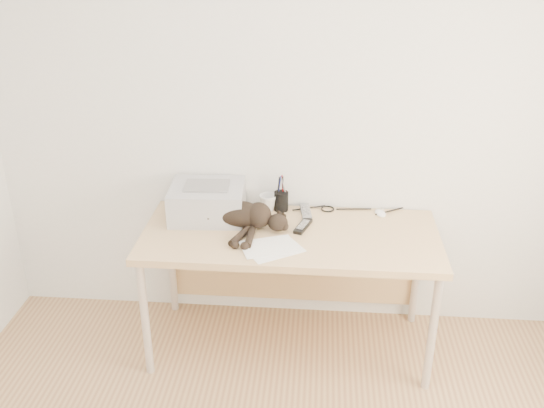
# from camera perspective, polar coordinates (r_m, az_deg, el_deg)

# --- Properties ---
(wall_back) EXTENTS (3.50, 0.00, 3.50)m
(wall_back) POSITION_cam_1_polar(r_m,az_deg,el_deg) (3.38, 2.20, 8.52)
(wall_back) COLOR white
(wall_back) RESTS_ON floor
(desk) EXTENTS (1.60, 0.70, 0.74)m
(desk) POSITION_cam_1_polar(r_m,az_deg,el_deg) (3.40, 1.79, -4.08)
(desk) COLOR #DAB580
(desk) RESTS_ON floor
(printer) EXTENTS (0.43, 0.37, 0.19)m
(printer) POSITION_cam_1_polar(r_m,az_deg,el_deg) (3.43, -6.09, 0.27)
(printer) COLOR #A1A1A5
(printer) RESTS_ON desk
(papers) EXTENTS (0.36, 0.32, 0.01)m
(papers) POSITION_cam_1_polar(r_m,az_deg,el_deg) (3.12, -0.08, -4.15)
(papers) COLOR white
(papers) RESTS_ON desk
(cat) EXTENTS (0.69, 0.38, 0.16)m
(cat) POSITION_cam_1_polar(r_m,az_deg,el_deg) (3.31, -3.76, -1.04)
(cat) COLOR black
(cat) RESTS_ON desk
(mug) EXTENTS (0.14, 0.14, 0.09)m
(mug) POSITION_cam_1_polar(r_m,az_deg,el_deg) (3.50, -0.37, 0.14)
(mug) COLOR silver
(mug) RESTS_ON desk
(pen_cup) EXTENTS (0.08, 0.08, 0.21)m
(pen_cup) POSITION_cam_1_polar(r_m,az_deg,el_deg) (3.50, 0.87, 0.31)
(pen_cup) COLOR black
(pen_cup) RESTS_ON desk
(remote_grey) EXTENTS (0.08, 0.20, 0.02)m
(remote_grey) POSITION_cam_1_polar(r_m,az_deg,el_deg) (3.48, 3.20, -0.75)
(remote_grey) COLOR slate
(remote_grey) RESTS_ON desk
(remote_black) EXTENTS (0.10, 0.18, 0.02)m
(remote_black) POSITION_cam_1_polar(r_m,az_deg,el_deg) (3.32, 2.93, -2.09)
(remote_black) COLOR black
(remote_black) RESTS_ON desk
(mouse) EXTENTS (0.08, 0.11, 0.03)m
(mouse) POSITION_cam_1_polar(r_m,az_deg,el_deg) (3.52, 10.18, -0.70)
(mouse) COLOR white
(mouse) RESTS_ON desk
(cable_tangle) EXTENTS (1.36, 0.08, 0.01)m
(cable_tangle) POSITION_cam_1_polar(r_m,az_deg,el_deg) (3.54, 2.02, -0.34)
(cable_tangle) COLOR black
(cable_tangle) RESTS_ON desk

